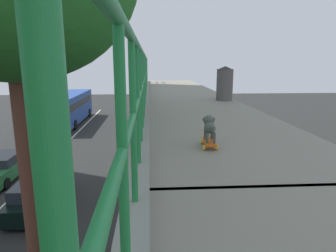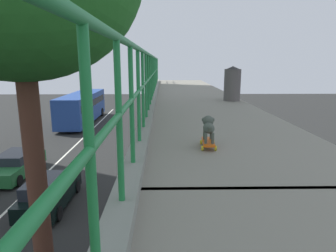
{
  "view_description": "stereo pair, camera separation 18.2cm",
  "coord_description": "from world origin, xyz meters",
  "px_view_note": "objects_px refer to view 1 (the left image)",
  "views": [
    {
      "loc": [
        -0.14,
        -1.12,
        6.51
      ],
      "look_at": [
        0.11,
        2.87,
        5.64
      ],
      "focal_mm": 31.63,
      "sensor_mm": 36.0,
      "label": 1
    },
    {
      "loc": [
        0.04,
        -1.13,
        6.51
      ],
      "look_at": [
        0.11,
        2.87,
        5.64
      ],
      "focal_mm": 31.63,
      "sensor_mm": 36.0,
      "label": 2
    }
  ],
  "objects_px": {
    "car_green_sixth": "(3,167)",
    "toy_skateboard": "(209,142)",
    "car_black_fifth": "(39,195)",
    "small_dog": "(209,126)",
    "city_bus": "(69,107)",
    "litter_bin": "(225,83)"
  },
  "relations": [
    {
      "from": "city_bus",
      "to": "small_dog",
      "type": "bearing_deg",
      "value": -71.76
    },
    {
      "from": "city_bus",
      "to": "toy_skateboard",
      "type": "height_order",
      "value": "toy_skateboard"
    },
    {
      "from": "car_green_sixth",
      "to": "toy_skateboard",
      "type": "distance_m",
      "value": 16.45
    },
    {
      "from": "car_green_sixth",
      "to": "litter_bin",
      "type": "xyz_separation_m",
      "value": [
        10.47,
        -8.19,
        5.26
      ]
    },
    {
      "from": "car_black_fifth",
      "to": "car_green_sixth",
      "type": "relative_size",
      "value": 0.93
    },
    {
      "from": "car_black_fifth",
      "to": "small_dog",
      "type": "distance_m",
      "value": 11.84
    },
    {
      "from": "toy_skateboard",
      "to": "small_dog",
      "type": "xyz_separation_m",
      "value": [
        0.0,
        0.03,
        0.21
      ]
    },
    {
      "from": "car_green_sixth",
      "to": "small_dog",
      "type": "bearing_deg",
      "value": -54.51
    },
    {
      "from": "litter_bin",
      "to": "car_black_fifth",
      "type": "bearing_deg",
      "value": 148.19
    },
    {
      "from": "car_black_fifth",
      "to": "city_bus",
      "type": "distance_m",
      "value": 19.7
    },
    {
      "from": "car_green_sixth",
      "to": "small_dog",
      "type": "xyz_separation_m",
      "value": [
        9.12,
        -12.79,
        5.05
      ]
    },
    {
      "from": "litter_bin",
      "to": "city_bus",
      "type": "bearing_deg",
      "value": 114.24
    },
    {
      "from": "litter_bin",
      "to": "small_dog",
      "type": "bearing_deg",
      "value": -106.41
    },
    {
      "from": "city_bus",
      "to": "litter_bin",
      "type": "height_order",
      "value": "litter_bin"
    },
    {
      "from": "toy_skateboard",
      "to": "litter_bin",
      "type": "relative_size",
      "value": 0.46
    },
    {
      "from": "city_bus",
      "to": "car_black_fifth",
      "type": "bearing_deg",
      "value": -79.56
    },
    {
      "from": "car_black_fifth",
      "to": "litter_bin",
      "type": "height_order",
      "value": "litter_bin"
    },
    {
      "from": "car_green_sixth",
      "to": "toy_skateboard",
      "type": "relative_size",
      "value": 10.35
    },
    {
      "from": "city_bus",
      "to": "small_dog",
      "type": "xyz_separation_m",
      "value": [
        9.35,
        -28.36,
        3.91
      ]
    },
    {
      "from": "car_green_sixth",
      "to": "city_bus",
      "type": "relative_size",
      "value": 0.4
    },
    {
      "from": "small_dog",
      "to": "city_bus",
      "type": "bearing_deg",
      "value": 108.24
    },
    {
      "from": "car_black_fifth",
      "to": "litter_bin",
      "type": "xyz_separation_m",
      "value": [
        7.14,
        -4.43,
        5.25
      ]
    }
  ]
}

